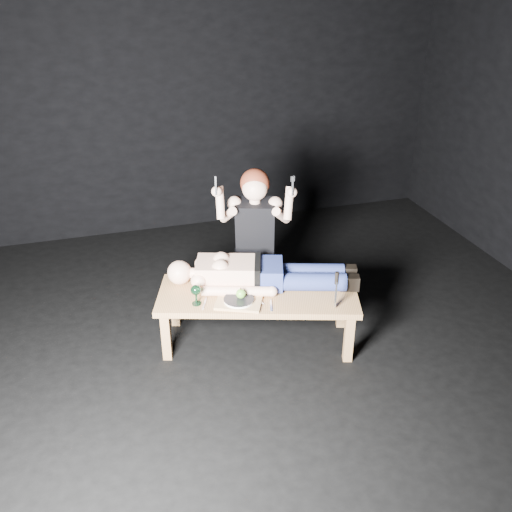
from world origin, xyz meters
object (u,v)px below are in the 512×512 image
at_px(lying_man, 264,271).
at_px(carving_knife, 336,290).
at_px(goblet, 196,295).
at_px(table, 258,318).
at_px(serving_tray, 239,302).
at_px(kneeling_woman, 255,235).

height_order(lying_man, carving_knife, carving_knife).
relative_size(lying_man, goblet, 8.86).
distance_m(goblet, carving_knife, 1.03).
height_order(table, lying_man, lying_man).
bearing_deg(lying_man, table, -107.37).
xyz_separation_m(serving_tray, carving_knife, (0.67, -0.26, 0.14)).
xyz_separation_m(table, goblet, (-0.48, -0.02, 0.31)).
xyz_separation_m(lying_man, serving_tray, (-0.26, -0.22, -0.11)).
height_order(kneeling_woman, serving_tray, kneeling_woman).
distance_m(table, lying_man, 0.38).
relative_size(table, lying_man, 1.07).
xyz_separation_m(serving_tray, goblet, (-0.31, 0.08, 0.07)).
distance_m(serving_tray, carving_knife, 0.73).
relative_size(table, carving_knife, 5.15).
xyz_separation_m(table, lying_man, (0.08, 0.12, 0.35)).
height_order(kneeling_woman, goblet, kneeling_woman).
bearing_deg(goblet, kneeling_woman, 43.15).
bearing_deg(kneeling_woman, goblet, -118.94).
distance_m(serving_tray, goblet, 0.32).
bearing_deg(table, kneeling_woman, 92.86).
relative_size(serving_tray, goblet, 2.09).
relative_size(lying_man, serving_tray, 4.25).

